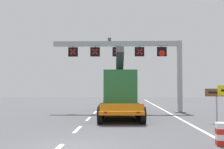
% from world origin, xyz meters
% --- Properties ---
extents(ground, '(112.00, 112.00, 0.00)m').
position_xyz_m(ground, '(0.00, 0.00, 0.00)').
color(ground, '#4C4C51').
extents(lane_markings, '(0.20, 40.79, 0.01)m').
position_xyz_m(lane_markings, '(-0.48, 13.09, 0.01)').
color(lane_markings, silver).
rests_on(lane_markings, ground).
extents(edge_line_right, '(0.20, 63.00, 0.01)m').
position_xyz_m(edge_line_right, '(6.20, 12.00, 0.01)').
color(edge_line_right, silver).
rests_on(edge_line_right, ground).
extents(overhead_lane_gantry, '(12.08, 0.90, 6.86)m').
position_xyz_m(overhead_lane_gantry, '(3.02, 15.92, 5.34)').
color(overhead_lane_gantry, '#9EA0A5').
rests_on(overhead_lane_gantry, ground).
extents(heavy_haul_truck_orange, '(3.36, 14.12, 5.30)m').
position_xyz_m(heavy_haul_truck_orange, '(1.71, 14.72, 1.99)').
color(heavy_haul_truck_orange, orange).
rests_on(heavy_haul_truck_orange, ground).
extents(tourist_info_sign_brown, '(1.53, 0.15, 2.22)m').
position_xyz_m(tourist_info_sign_brown, '(8.16, 8.28, 1.69)').
color(tourist_info_sign_brown, '#9EA0A5').
rests_on(tourist_info_sign_brown, ground).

